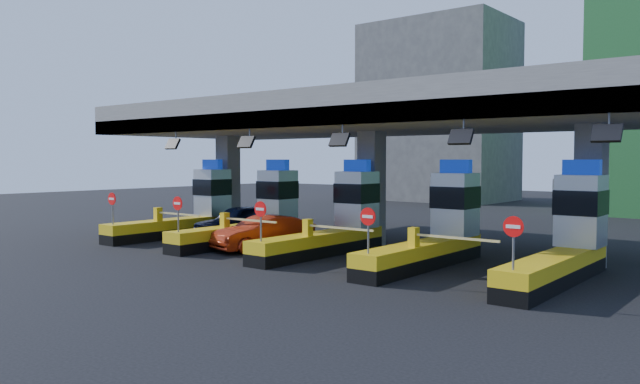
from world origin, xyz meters
The scene contains 10 objects.
ground centered at (0.00, 0.00, 0.00)m, with size 120.00×120.00×0.00m, color black.
toll_canopy centered at (0.00, 2.87, 6.13)m, with size 28.00×12.09×7.00m.
toll_lane_far_left centered at (-10.00, 0.28, 1.40)m, with size 4.43×8.00×4.16m.
toll_lane_left centered at (-5.00, 0.28, 1.40)m, with size 4.43×8.00×4.16m.
toll_lane_center centered at (0.00, 0.28, 1.40)m, with size 4.43×8.00×4.16m.
toll_lane_right centered at (5.00, 0.28, 1.40)m, with size 4.43×8.00×4.16m.
toll_lane_far_right centered at (10.00, 0.28, 1.40)m, with size 4.43×8.00×4.16m.
bg_building_concrete centered at (-14.00, 36.00, 9.00)m, with size 14.00×10.00×18.00m, color #4C4C49.
van centered at (-7.17, 1.21, 0.88)m, with size 2.07×5.14×1.75m, color black.
red_car centered at (-3.05, -1.28, 0.79)m, with size 1.68×4.81×1.58m, color maroon.
Camera 1 is at (16.73, -21.84, 4.16)m, focal length 35.00 mm.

